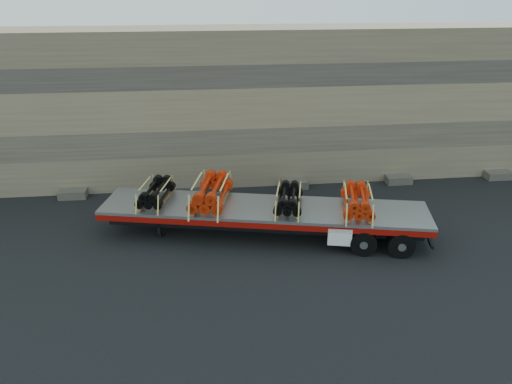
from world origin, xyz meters
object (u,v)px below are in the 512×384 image
at_px(trailer, 264,221).
at_px(bundle_front, 156,193).
at_px(bundle_rear, 357,201).
at_px(bundle_midrear, 289,199).
at_px(bundle_midfront, 211,193).

bearing_deg(trailer, bundle_front, -180.00).
bearing_deg(bundle_front, bundle_rear, 0.00).
bearing_deg(bundle_midrear, bundle_rear, -0.00).
bearing_deg(bundle_midfront, bundle_rear, -0.00).
relative_size(bundle_midfront, bundle_rear, 1.17).
relative_size(trailer, bundle_midfront, 4.79).
distance_m(bundle_front, bundle_midrear, 4.99).
distance_m(bundle_midrear, bundle_rear, 2.47).
bearing_deg(bundle_midfront, bundle_front, -180.00).
bearing_deg(bundle_front, trailer, 0.00).
distance_m(trailer, bundle_midfront, 2.22).
bearing_deg(trailer, bundle_midfront, 180.00).
bearing_deg(trailer, bundle_midrear, 0.00).
relative_size(bundle_front, bundle_midrear, 1.01).
bearing_deg(bundle_midfront, trailer, -0.00).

